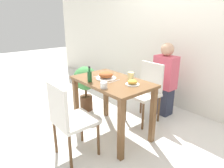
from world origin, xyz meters
TOP-DOWN VIEW (x-y plane):
  - ground_plane at (0.00, 0.00)m, footprint 16.00×16.00m
  - wall_back at (0.00, 1.47)m, footprint 8.00×0.05m
  - dining_table at (0.00, 0.00)m, footprint 1.05×0.64m
  - chair_near at (0.07, -0.67)m, footprint 0.42×0.42m
  - chair_far at (0.02, 0.66)m, footprint 0.42×0.42m
  - food_plate at (-0.11, -0.01)m, footprint 0.27×0.27m
  - side_plate at (0.29, 0.07)m, footprint 0.17×0.17m
  - drink_cup at (0.16, -0.26)m, footprint 0.08×0.08m
  - juice_glass at (0.18, 0.16)m, footprint 0.08×0.08m
  - sauce_bottle at (-0.13, -0.25)m, footprint 0.06×0.06m
  - fork_utensil at (-0.27, -0.01)m, footprint 0.03×0.19m
  - spoon_utensil at (0.05, -0.01)m, footprint 0.03×0.20m
  - potted_plant_left at (-0.86, 0.14)m, footprint 0.40×0.40m
  - person_figure at (0.07, 1.04)m, footprint 0.34×0.22m

SIDE VIEW (x-z plane):
  - ground_plane at x=0.00m, z-range 0.00..0.00m
  - potted_plant_left at x=-0.86m, z-range 0.12..0.88m
  - chair_near at x=0.07m, z-range 0.06..0.95m
  - chair_far at x=0.02m, z-range 0.06..0.95m
  - person_figure at x=0.07m, z-range 0.00..1.17m
  - dining_table at x=0.00m, z-range 0.25..1.02m
  - fork_utensil at x=-0.27m, z-range 0.77..0.78m
  - spoon_utensil at x=0.05m, z-range 0.77..0.78m
  - side_plate at x=0.29m, z-range 0.77..0.83m
  - drink_cup at x=0.16m, z-range 0.77..0.84m
  - food_plate at x=-0.11m, z-range 0.77..0.86m
  - juice_glass at x=0.18m, z-range 0.77..0.89m
  - sauce_bottle at x=-0.13m, z-range 0.75..0.95m
  - wall_back at x=0.00m, z-range 0.00..2.60m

